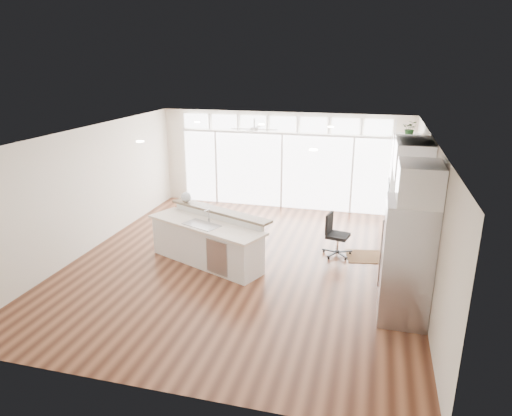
# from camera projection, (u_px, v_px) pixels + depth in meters

# --- Properties ---
(floor) EXTENTS (7.00, 8.00, 0.02)m
(floor) POSITION_uv_depth(u_px,v_px,m) (243.00, 263.00, 9.54)
(floor) COLOR #452315
(floor) RESTS_ON ground
(ceiling) EXTENTS (7.00, 8.00, 0.02)m
(ceiling) POSITION_uv_depth(u_px,v_px,m) (242.00, 134.00, 8.70)
(ceiling) COLOR silver
(ceiling) RESTS_ON wall_back
(wall_back) EXTENTS (7.00, 0.04, 2.70)m
(wall_back) POSITION_uv_depth(u_px,v_px,m) (283.00, 161.00, 12.80)
(wall_back) COLOR beige
(wall_back) RESTS_ON floor
(wall_front) EXTENTS (7.00, 0.04, 2.70)m
(wall_front) POSITION_uv_depth(u_px,v_px,m) (148.00, 297.00, 5.44)
(wall_front) COLOR beige
(wall_front) RESTS_ON floor
(wall_left) EXTENTS (0.04, 8.00, 2.70)m
(wall_left) POSITION_uv_depth(u_px,v_px,m) (89.00, 189.00, 9.97)
(wall_left) COLOR beige
(wall_left) RESTS_ON floor
(wall_right) EXTENTS (0.04, 8.00, 2.70)m
(wall_right) POSITION_uv_depth(u_px,v_px,m) (427.00, 216.00, 8.28)
(wall_right) COLOR beige
(wall_right) RESTS_ON floor
(glass_wall) EXTENTS (5.80, 0.06, 2.08)m
(glass_wall) POSITION_uv_depth(u_px,v_px,m) (282.00, 172.00, 12.84)
(glass_wall) COLOR white
(glass_wall) RESTS_ON wall_back
(transom_row) EXTENTS (5.90, 0.06, 0.40)m
(transom_row) POSITION_uv_depth(u_px,v_px,m) (283.00, 124.00, 12.42)
(transom_row) COLOR white
(transom_row) RESTS_ON wall_back
(desk_window) EXTENTS (0.04, 0.85, 0.85)m
(desk_window) POSITION_uv_depth(u_px,v_px,m) (425.00, 201.00, 8.50)
(desk_window) COLOR white
(desk_window) RESTS_ON wall_right
(ceiling_fan) EXTENTS (1.16, 1.16, 0.32)m
(ceiling_fan) POSITION_uv_depth(u_px,v_px,m) (254.00, 125.00, 11.47)
(ceiling_fan) COLOR silver
(ceiling_fan) RESTS_ON ceiling
(recessed_lights) EXTENTS (3.40, 3.00, 0.02)m
(recessed_lights) POSITION_uv_depth(u_px,v_px,m) (245.00, 133.00, 8.89)
(recessed_lights) COLOR white
(recessed_lights) RESTS_ON ceiling
(oven_cabinet) EXTENTS (0.64, 1.20, 2.50)m
(oven_cabinet) POSITION_uv_depth(u_px,v_px,m) (403.00, 193.00, 10.04)
(oven_cabinet) COLOR white
(oven_cabinet) RESTS_ON floor
(desk_nook) EXTENTS (0.72, 1.30, 0.76)m
(desk_nook) POSITION_uv_depth(u_px,v_px,m) (400.00, 256.00, 8.94)
(desk_nook) COLOR white
(desk_nook) RESTS_ON floor
(upper_cabinets) EXTENTS (0.64, 1.30, 0.64)m
(upper_cabinets) POSITION_uv_depth(u_px,v_px,m) (413.00, 158.00, 8.32)
(upper_cabinets) COLOR white
(upper_cabinets) RESTS_ON wall_right
(refrigerator) EXTENTS (0.76, 0.90, 2.00)m
(refrigerator) POSITION_uv_depth(u_px,v_px,m) (407.00, 262.00, 7.24)
(refrigerator) COLOR #ABABAF
(refrigerator) RESTS_ON floor
(fridge_cabinet) EXTENTS (0.64, 0.90, 0.60)m
(fridge_cabinet) POSITION_uv_depth(u_px,v_px,m) (420.00, 183.00, 6.82)
(fridge_cabinet) COLOR white
(fridge_cabinet) RESTS_ON wall_right
(framed_photos) EXTENTS (0.06, 0.22, 0.80)m
(framed_photos) POSITION_uv_depth(u_px,v_px,m) (421.00, 199.00, 9.12)
(framed_photos) COLOR black
(framed_photos) RESTS_ON wall_right
(kitchen_island) EXTENTS (2.85, 1.97, 1.06)m
(kitchen_island) POSITION_uv_depth(u_px,v_px,m) (206.00, 239.00, 9.38)
(kitchen_island) COLOR white
(kitchen_island) RESTS_ON floor
(rug) EXTENTS (1.10, 0.88, 0.01)m
(rug) POSITION_uv_depth(u_px,v_px,m) (370.00, 257.00, 9.83)
(rug) COLOR #3B2312
(rug) RESTS_ON floor
(office_chair) EXTENTS (0.56, 0.54, 0.92)m
(office_chair) POSITION_uv_depth(u_px,v_px,m) (338.00, 235.00, 9.78)
(office_chair) COLOR black
(office_chair) RESTS_ON floor
(fishbowl) EXTENTS (0.28, 0.28, 0.23)m
(fishbowl) POSITION_uv_depth(u_px,v_px,m) (186.00, 197.00, 10.04)
(fishbowl) COLOR silver
(fishbowl) RESTS_ON kitchen_island
(monitor) EXTENTS (0.09, 0.45, 0.37)m
(monitor) POSITION_uv_depth(u_px,v_px,m) (399.00, 229.00, 8.79)
(monitor) COLOR black
(monitor) RESTS_ON desk_nook
(keyboard) EXTENTS (0.15, 0.32, 0.02)m
(keyboard) POSITION_uv_depth(u_px,v_px,m) (389.00, 237.00, 8.88)
(keyboard) COLOR silver
(keyboard) RESTS_ON desk_nook
(potted_plant) EXTENTS (0.35, 0.38, 0.26)m
(potted_plant) POSITION_uv_depth(u_px,v_px,m) (410.00, 130.00, 9.61)
(potted_plant) COLOR #255424
(potted_plant) RESTS_ON oven_cabinet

